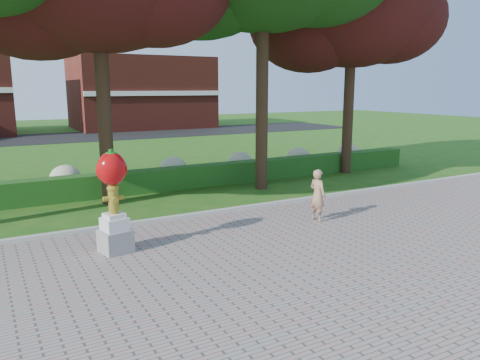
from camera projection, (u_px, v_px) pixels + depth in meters
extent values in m
plane|color=#1E5816|center=(257.00, 247.00, 11.03)|extent=(100.00, 100.00, 0.00)
cube|color=gray|center=(385.00, 317.00, 7.60)|extent=(40.00, 14.00, 0.04)
cube|color=#ADADA5|center=(204.00, 214.00, 13.59)|extent=(40.00, 0.18, 0.15)
cube|color=#1A3F12|center=(157.00, 180.00, 16.95)|extent=(24.00, 0.70, 0.80)
ellipsoid|color=tan|center=(66.00, 179.00, 16.34)|extent=(1.10, 1.10, 0.99)
ellipsoid|color=tan|center=(173.00, 169.00, 18.26)|extent=(1.10, 1.10, 0.99)
ellipsoid|color=tan|center=(240.00, 163.00, 19.69)|extent=(1.10, 1.10, 0.99)
ellipsoid|color=tan|center=(298.00, 158.00, 21.12)|extent=(1.10, 1.10, 0.99)
ellipsoid|color=tan|center=(349.00, 154.00, 22.56)|extent=(1.10, 1.10, 0.99)
cube|color=black|center=(64.00, 137.00, 35.02)|extent=(50.00, 8.00, 0.02)
cube|color=maroon|center=(141.00, 93.00, 43.36)|extent=(12.00, 8.00, 6.40)
cylinder|color=black|center=(104.00, 107.00, 14.62)|extent=(0.44, 0.44, 6.16)
cylinder|color=black|center=(262.00, 89.00, 16.71)|extent=(0.44, 0.44, 7.28)
cylinder|color=black|center=(348.00, 105.00, 20.09)|extent=(0.44, 0.44, 5.88)
ellipsoid|color=black|center=(309.00, 24.00, 19.40)|extent=(5.04, 5.04, 4.03)
ellipsoid|color=black|center=(389.00, 19.00, 19.56)|extent=(4.62, 4.62, 3.70)
cube|color=gray|center=(116.00, 241.00, 10.55)|extent=(0.75, 0.75, 0.51)
cube|color=silver|center=(115.00, 224.00, 10.47)|extent=(0.60, 0.60, 0.29)
cube|color=silver|center=(114.00, 215.00, 10.43)|extent=(0.48, 0.48, 0.10)
cylinder|color=olive|center=(113.00, 201.00, 10.37)|extent=(0.22, 0.22, 0.57)
ellipsoid|color=olive|center=(113.00, 188.00, 10.31)|extent=(0.27, 0.27, 0.19)
cylinder|color=olive|center=(106.00, 199.00, 10.28)|extent=(0.12, 0.11, 0.11)
cylinder|color=olive|center=(121.00, 197.00, 10.43)|extent=(0.12, 0.11, 0.11)
cylinder|color=olive|center=(115.00, 200.00, 10.22)|extent=(0.12, 0.12, 0.12)
cylinder|color=olive|center=(113.00, 185.00, 10.30)|extent=(0.08, 0.08, 0.05)
ellipsoid|color=#B0090A|center=(112.00, 169.00, 10.23)|extent=(0.64, 0.57, 0.74)
ellipsoid|color=#B0090A|center=(103.00, 170.00, 10.14)|extent=(0.31, 0.31, 0.47)
ellipsoid|color=#B0090A|center=(120.00, 169.00, 10.32)|extent=(0.31, 0.31, 0.47)
cylinder|color=#196316|center=(111.00, 152.00, 10.15)|extent=(0.10, 0.10, 0.12)
ellipsoid|color=#196316|center=(111.00, 153.00, 10.16)|extent=(0.24, 0.24, 0.08)
imported|color=tan|center=(318.00, 195.00, 12.92)|extent=(0.42, 0.58, 1.45)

